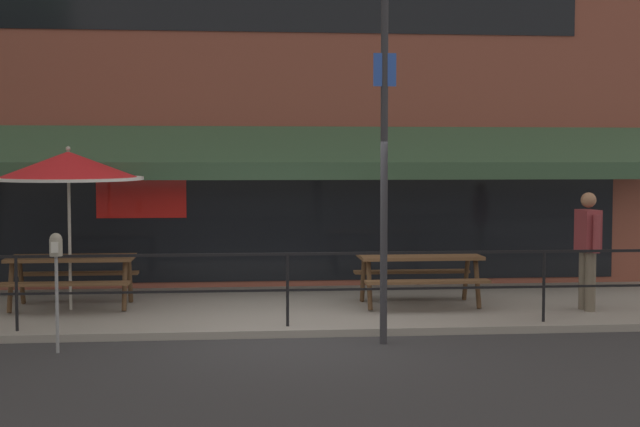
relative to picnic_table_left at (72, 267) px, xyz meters
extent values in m
plane|color=#2D2D30|center=(3.07, -2.03, -0.71)|extent=(120.00, 120.00, 0.00)
cube|color=gray|center=(3.07, -0.03, -0.66)|extent=(15.00, 4.00, 0.10)
cube|color=brown|center=(3.07, 2.22, 2.87)|extent=(15.00, 0.50, 7.14)
cube|color=black|center=(3.07, 1.96, 0.64)|extent=(12.00, 0.02, 2.30)
cube|color=red|center=(0.82, 1.94, 0.94)|extent=(1.50, 0.02, 0.70)
cube|color=#335138|center=(3.07, 1.42, 1.79)|extent=(13.80, 0.92, 0.70)
cube|color=#335138|center=(3.07, 0.91, 1.39)|extent=(13.80, 0.08, 0.28)
cylinder|color=black|center=(-0.38, -1.73, -0.13)|extent=(0.04, 0.04, 0.95)
cylinder|color=black|center=(3.07, -1.73, -0.13)|extent=(0.04, 0.04, 0.95)
cylinder|color=black|center=(6.52, -1.73, -0.13)|extent=(0.04, 0.04, 0.95)
cube|color=black|center=(3.07, -1.73, 0.34)|extent=(13.80, 0.04, 0.04)
cube|color=black|center=(3.07, -1.73, -0.13)|extent=(13.80, 0.03, 0.03)
cube|color=brown|center=(0.00, 0.00, 0.13)|extent=(1.80, 0.80, 0.05)
cube|color=brown|center=(0.00, -0.58, -0.17)|extent=(1.80, 0.26, 0.04)
cube|color=brown|center=(0.00, 0.58, -0.17)|extent=(1.80, 0.26, 0.04)
cylinder|color=#48311E|center=(0.80, -0.32, -0.24)|extent=(0.07, 0.30, 0.73)
cylinder|color=#48311E|center=(0.80, 0.32, -0.24)|extent=(0.07, 0.30, 0.73)
cylinder|color=#48311E|center=(-0.80, -0.32, -0.24)|extent=(0.07, 0.30, 0.73)
cylinder|color=#48311E|center=(-0.80, 0.32, -0.24)|extent=(0.07, 0.30, 0.73)
cube|color=brown|center=(5.12, -0.27, 0.13)|extent=(1.80, 0.80, 0.05)
cube|color=brown|center=(5.12, -0.85, -0.17)|extent=(1.80, 0.26, 0.04)
cube|color=brown|center=(5.12, 0.31, -0.17)|extent=(1.80, 0.26, 0.04)
cylinder|color=#48311E|center=(5.92, -0.59, -0.24)|extent=(0.07, 0.30, 0.73)
cylinder|color=#48311E|center=(5.92, 0.05, -0.24)|extent=(0.07, 0.30, 0.73)
cylinder|color=#48311E|center=(4.32, -0.59, -0.24)|extent=(0.07, 0.30, 0.73)
cylinder|color=#48311E|center=(4.32, 0.05, -0.24)|extent=(0.07, 0.30, 0.73)
cylinder|color=#B7B2A8|center=(0.00, -0.13, 0.54)|extent=(0.04, 0.04, 2.30)
cone|color=red|center=(0.00, -0.13, 1.49)|extent=(2.10, 2.11, 0.43)
cylinder|color=white|center=(0.00, -0.13, 1.30)|extent=(2.14, 2.14, 0.07)
sphere|color=#B7B2A8|center=(0.00, -0.13, 1.73)|extent=(0.07, 0.07, 0.07)
cylinder|color=#665B4C|center=(7.46, -0.79, -0.18)|extent=(0.15, 0.15, 0.86)
cylinder|color=#665B4C|center=(7.47, -0.99, -0.18)|extent=(0.15, 0.15, 0.86)
cube|color=maroon|center=(7.46, -0.89, 0.55)|extent=(0.27, 0.42, 0.60)
cylinder|color=maroon|center=(7.44, -0.63, 0.52)|extent=(0.10, 0.10, 0.54)
cylinder|color=maroon|center=(7.49, -1.15, 0.52)|extent=(0.10, 0.10, 0.54)
sphere|color=#9E7051|center=(7.46, -0.89, 0.99)|extent=(0.22, 0.22, 0.22)
cylinder|color=gray|center=(0.30, -2.64, -0.13)|extent=(0.04, 0.04, 1.15)
cylinder|color=gray|center=(0.30, -2.64, 0.54)|extent=(0.15, 0.15, 0.20)
sphere|color=gray|center=(0.30, -2.64, 0.64)|extent=(0.14, 0.14, 0.14)
cube|color=silver|center=(0.30, -2.72, 0.55)|extent=(0.08, 0.01, 0.13)
cylinder|color=#2D2D33|center=(4.21, -2.48, 1.63)|extent=(0.09, 0.09, 4.68)
cube|color=blue|center=(4.21, -2.50, 2.66)|extent=(0.28, 0.02, 0.40)
camera|label=1|loc=(2.40, -13.27, 1.56)|focal=50.00mm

